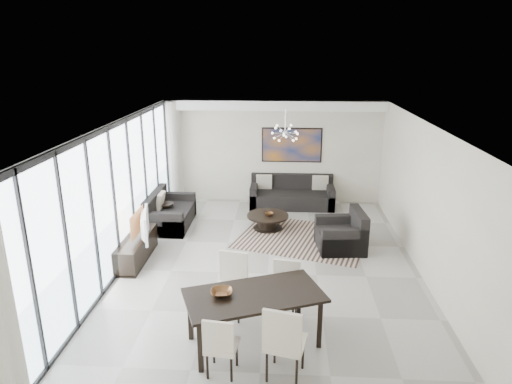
# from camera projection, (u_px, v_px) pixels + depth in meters

# --- Properties ---
(room_shell) EXTENTS (6.00, 9.00, 2.90)m
(room_shell) POSITION_uv_depth(u_px,v_px,m) (293.00, 205.00, 8.51)
(room_shell) COLOR #A8A39B
(room_shell) RESTS_ON ground
(window_wall) EXTENTS (0.37, 8.95, 2.90)m
(window_wall) POSITION_uv_depth(u_px,v_px,m) (119.00, 200.00, 8.70)
(window_wall) COLOR white
(window_wall) RESTS_ON floor
(soffit) EXTENTS (5.98, 0.40, 0.26)m
(soffit) POSITION_uv_depth(u_px,v_px,m) (274.00, 105.00, 12.23)
(soffit) COLOR white
(soffit) RESTS_ON room_shell
(painting) EXTENTS (1.68, 0.04, 0.98)m
(painting) POSITION_uv_depth(u_px,v_px,m) (292.00, 145.00, 12.70)
(painting) COLOR #A55D16
(painting) RESTS_ON room_shell
(chandelier) EXTENTS (0.66, 0.66, 0.71)m
(chandelier) POSITION_uv_depth(u_px,v_px,m) (285.00, 133.00, 10.63)
(chandelier) COLOR silver
(chandelier) RESTS_ON room_shell
(rug) EXTENTS (3.37, 2.93, 0.01)m
(rug) POSITION_uv_depth(u_px,v_px,m) (303.00, 238.00, 10.64)
(rug) COLOR black
(rug) RESTS_ON floor
(coffee_table) EXTENTS (1.02, 1.02, 0.36)m
(coffee_table) POSITION_uv_depth(u_px,v_px,m) (268.00, 221.00, 11.16)
(coffee_table) COLOR black
(coffee_table) RESTS_ON floor
(bowl_coffee) EXTENTS (0.24, 0.24, 0.07)m
(bowl_coffee) POSITION_uv_depth(u_px,v_px,m) (269.00, 214.00, 11.08)
(bowl_coffee) COLOR brown
(bowl_coffee) RESTS_ON coffee_table
(sofa_main) EXTENTS (2.31, 0.94, 0.84)m
(sofa_main) POSITION_uv_depth(u_px,v_px,m) (292.00, 196.00, 12.74)
(sofa_main) COLOR black
(sofa_main) RESTS_ON floor
(loveseat) EXTENTS (0.95, 1.69, 0.85)m
(loveseat) POSITION_uv_depth(u_px,v_px,m) (169.00, 214.00, 11.34)
(loveseat) COLOR black
(loveseat) RESTS_ON floor
(armchair) EXTENTS (1.08, 1.13, 0.87)m
(armchair) POSITION_uv_depth(u_px,v_px,m) (342.00, 236.00, 10.02)
(armchair) COLOR black
(armchair) RESTS_ON floor
(side_table) EXTENTS (0.38, 0.38, 0.53)m
(side_table) POSITION_uv_depth(u_px,v_px,m) (166.00, 210.00, 11.47)
(side_table) COLOR black
(side_table) RESTS_ON floor
(tv_console) EXTENTS (0.46, 1.63, 0.51)m
(tv_console) POSITION_uv_depth(u_px,v_px,m) (136.00, 249.00, 9.49)
(tv_console) COLOR black
(tv_console) RESTS_ON floor
(television) EXTENTS (0.39, 1.01, 0.58)m
(television) POSITION_uv_depth(u_px,v_px,m) (141.00, 225.00, 9.29)
(television) COLOR gray
(television) RESTS_ON tv_console
(dining_table) EXTENTS (2.22, 1.65, 0.83)m
(dining_table) POSITION_uv_depth(u_px,v_px,m) (254.00, 299.00, 6.67)
(dining_table) COLOR black
(dining_table) RESTS_ON floor
(dining_chair_sw) EXTENTS (0.47, 0.47, 0.91)m
(dining_chair_sw) POSITION_uv_depth(u_px,v_px,m) (220.00, 343.00, 6.03)
(dining_chair_sw) COLOR beige
(dining_chair_sw) RESTS_ON floor
(dining_chair_se) EXTENTS (0.62, 0.62, 1.12)m
(dining_chair_se) POSITION_uv_depth(u_px,v_px,m) (284.00, 339.00, 5.92)
(dining_chair_se) COLOR beige
(dining_chair_se) RESTS_ON floor
(dining_chair_nw) EXTENTS (0.57, 0.57, 1.06)m
(dining_chair_nw) POSITION_uv_depth(u_px,v_px,m) (232.00, 279.00, 7.51)
(dining_chair_nw) COLOR beige
(dining_chair_nw) RESTS_ON floor
(dining_chair_ne) EXTENTS (0.51, 0.51, 0.96)m
(dining_chair_ne) POSITION_uv_depth(u_px,v_px,m) (285.00, 285.00, 7.44)
(dining_chair_ne) COLOR beige
(dining_chair_ne) RESTS_ON floor
(bowl_dining) EXTENTS (0.35, 0.35, 0.08)m
(bowl_dining) POSITION_uv_depth(u_px,v_px,m) (222.00, 293.00, 6.60)
(bowl_dining) COLOR brown
(bowl_dining) RESTS_ON dining_table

